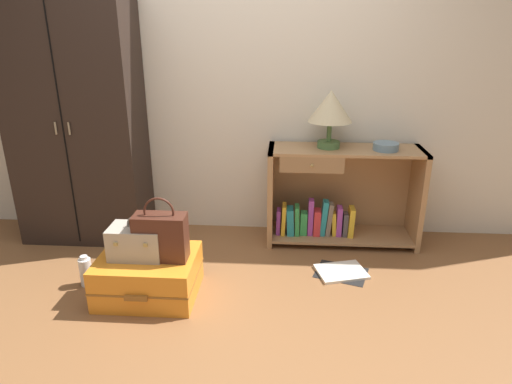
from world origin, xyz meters
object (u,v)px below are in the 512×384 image
(suitcase_large, at_px, (149,275))
(open_book_on_floor, at_px, (341,272))
(train_case, at_px, (137,241))
(bowl, at_px, (386,146))
(wardrobe, at_px, (77,122))
(table_lamp, at_px, (331,108))
(bottle, at_px, (86,271))
(bookshelf, at_px, (337,197))
(handbag, at_px, (161,236))

(suitcase_large, xyz_separation_m, open_book_on_floor, (1.28, 0.35, -0.13))
(train_case, bearing_deg, bowl, 26.75)
(bowl, distance_m, train_case, 1.91)
(wardrobe, bearing_deg, table_lamp, 1.23)
(suitcase_large, relative_size, bottle, 2.88)
(bookshelf, distance_m, bottle, 1.93)
(handbag, distance_m, bottle, 0.66)
(bowl, bearing_deg, wardrobe, 179.95)
(bookshelf, distance_m, handbag, 1.48)
(wardrobe, relative_size, bookshelf, 1.62)
(bookshelf, height_order, bowl, bowl)
(bowl, bearing_deg, open_book_on_floor, -124.06)
(suitcase_large, xyz_separation_m, handbag, (0.11, -0.02, 0.29))
(wardrobe, distance_m, suitcase_large, 1.39)
(train_case, xyz_separation_m, open_book_on_floor, (1.33, 0.35, -0.37))
(wardrobe, bearing_deg, bottle, -69.39)
(bookshelf, bearing_deg, train_case, -146.36)
(train_case, relative_size, bottle, 1.53)
(bowl, relative_size, bottle, 0.87)
(wardrobe, bearing_deg, suitcase_large, -48.58)
(open_book_on_floor, bearing_deg, wardrobe, 166.34)
(suitcase_large, relative_size, handbag, 1.52)
(suitcase_large, relative_size, train_case, 1.88)
(wardrobe, xyz_separation_m, handbag, (0.85, -0.86, -0.53))
(bookshelf, relative_size, suitcase_large, 1.89)
(wardrobe, distance_m, open_book_on_floor, 2.29)
(wardrobe, relative_size, handbag, 4.64)
(table_lamp, bearing_deg, bottle, -153.90)
(table_lamp, distance_m, open_book_on_floor, 1.20)
(bookshelf, bearing_deg, wardrobe, -178.73)
(bookshelf, distance_m, table_lamp, 0.71)
(wardrobe, relative_size, open_book_on_floor, 4.59)
(handbag, bearing_deg, bowl, 29.80)
(bookshelf, bearing_deg, table_lamp, -178.01)
(wardrobe, distance_m, bowl, 2.36)
(handbag, bearing_deg, bookshelf, 37.82)
(open_book_on_floor, bearing_deg, table_lamp, 99.66)
(suitcase_large, bearing_deg, bottle, 170.02)
(train_case, distance_m, open_book_on_floor, 1.43)
(suitcase_large, bearing_deg, handbag, -9.37)
(train_case, distance_m, handbag, 0.17)
(suitcase_large, height_order, train_case, train_case)
(wardrobe, bearing_deg, bowl, -0.05)
(wardrobe, bearing_deg, open_book_on_floor, -13.66)
(train_case, bearing_deg, bottle, 169.23)
(bowl, relative_size, open_book_on_floor, 0.45)
(suitcase_large, bearing_deg, bowl, 27.65)
(table_lamp, distance_m, bottle, 2.08)
(wardrobe, xyz_separation_m, table_lamp, (1.93, 0.04, 0.12))
(bottle, xyz_separation_m, open_book_on_floor, (1.74, 0.27, -0.09))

